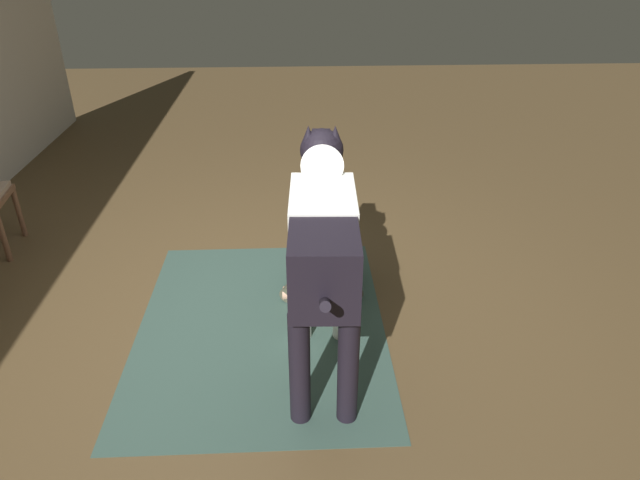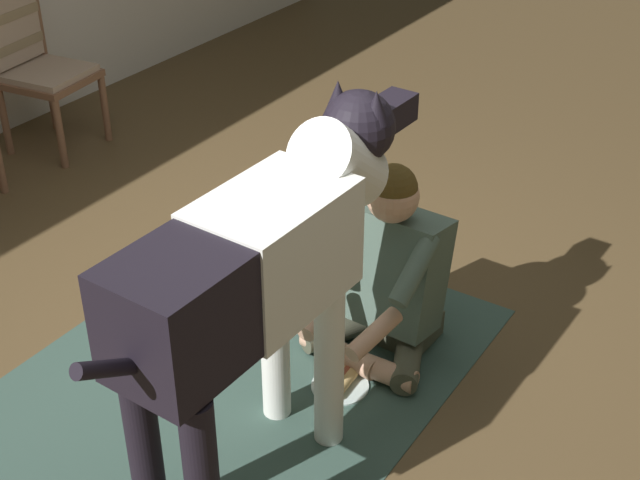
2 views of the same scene
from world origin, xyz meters
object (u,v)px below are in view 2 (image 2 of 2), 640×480
at_px(person_sitting_on_floor, 388,277).
at_px(hot_dog_on_plate, 340,383).
at_px(large_dog, 262,268).
at_px(dining_chair_right_of_pair, 35,60).

xyz_separation_m(person_sitting_on_floor, hot_dog_on_plate, (-0.34, 0.01, -0.32)).
bearing_deg(person_sitting_on_floor, hot_dog_on_plate, 177.87).
height_order(person_sitting_on_floor, large_dog, large_dog).
bearing_deg(hot_dog_on_plate, large_dog, 177.87).
bearing_deg(large_dog, dining_chair_right_of_pair, 62.42).
distance_m(dining_chair_right_of_pair, person_sitting_on_floor, 2.79).
xyz_separation_m(large_dog, hot_dog_on_plate, (0.46, -0.02, -0.80)).
relative_size(person_sitting_on_floor, large_dog, 0.52).
bearing_deg(hot_dog_on_plate, dining_chair_right_of_pair, 70.73).
distance_m(large_dog, hot_dog_on_plate, 0.92).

